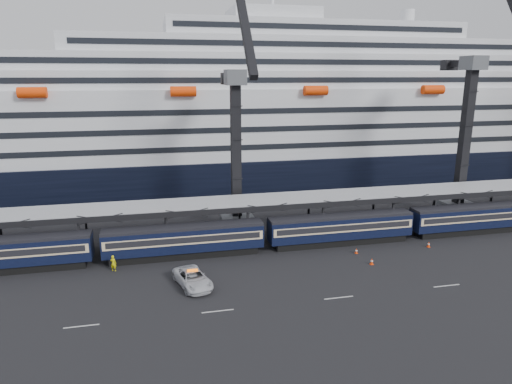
{
  "coord_description": "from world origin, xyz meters",
  "views": [
    {
      "loc": [
        -30.94,
        -42.11,
        21.23
      ],
      "look_at": [
        -19.2,
        10.0,
        7.56
      ],
      "focal_mm": 32.0,
      "sensor_mm": 36.0,
      "label": 1
    }
  ],
  "objects": [
    {
      "name": "train",
      "position": [
        -4.65,
        10.0,
        2.2
      ],
      "size": [
        133.05,
        3.0,
        4.05
      ],
      "color": "black",
      "rests_on": "ground"
    },
    {
      "name": "worker",
      "position": [
        -36.1,
        7.5,
        0.93
      ],
      "size": [
        0.8,
        0.68,
        1.87
      ],
      "primitive_type": "imported",
      "rotation": [
        0.0,
        0.0,
        2.74
      ],
      "color": "yellow",
      "rests_on": "ground"
    },
    {
      "name": "cruise_ship",
      "position": [
        -1.08,
        45.99,
        12.34
      ],
      "size": [
        214.09,
        28.84,
        34.0
      ],
      "color": "black",
      "rests_on": "ground"
    },
    {
      "name": "crane_dark_near",
      "position": [
        -20.0,
        18.59,
        11.93
      ],
      "size": [
        4.5,
        17.75,
        35.08
      ],
      "color": "#53575B",
      "rests_on": "ground"
    },
    {
      "name": "crane_dark_mid",
      "position": [
        15.0,
        17.59,
        13.36
      ],
      "size": [
        4.5,
        18.24,
        39.64
      ],
      "color": "#53575B",
      "rests_on": "ground"
    },
    {
      "name": "canopy",
      "position": [
        0.0,
        14.0,
        5.25
      ],
      "size": [
        130.0,
        6.25,
        5.53
      ],
      "color": "#97999E",
      "rests_on": "ground"
    },
    {
      "name": "traffic_cone_d",
      "position": [
        -7.07,
        2.84,
        0.4
      ],
      "size": [
        0.4,
        0.4,
        0.8
      ],
      "color": "#FF3D08",
      "rests_on": "ground"
    },
    {
      "name": "traffic_cone_b",
      "position": [
        -28.02,
        3.89,
        0.36
      ],
      "size": [
        0.36,
        0.36,
        0.73
      ],
      "color": "#FF3D08",
      "rests_on": "ground"
    },
    {
      "name": "traffic_cone_c",
      "position": [
        -7.36,
        6.37,
        0.34
      ],
      "size": [
        0.35,
        0.35,
        0.69
      ],
      "color": "#FF3D08",
      "rests_on": "ground"
    },
    {
      "name": "traffic_cone_e",
      "position": [
        2.55,
        6.32,
        0.37
      ],
      "size": [
        0.38,
        0.38,
        0.76
      ],
      "color": "#FF3D08",
      "rests_on": "ground"
    },
    {
      "name": "ground",
      "position": [
        0.0,
        0.0,
        0.0
      ],
      "size": [
        260.0,
        260.0,
        0.0
      ],
      "primitive_type": "plane",
      "color": "black",
      "rests_on": "ground"
    },
    {
      "name": "pickup_truck",
      "position": [
        -27.78,
        1.76,
        0.84
      ],
      "size": [
        4.25,
        6.55,
        1.68
      ],
      "primitive_type": "imported",
      "rotation": [
        0.0,
        0.0,
        0.26
      ],
      "color": "silver",
      "rests_on": "ground"
    }
  ]
}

